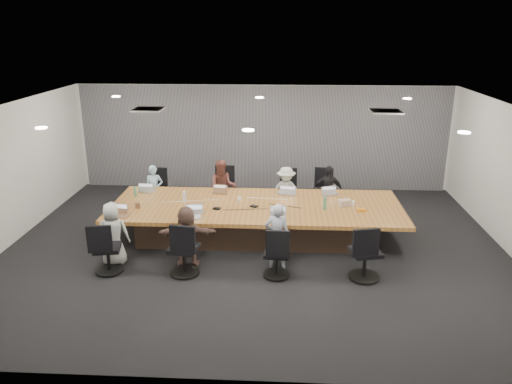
# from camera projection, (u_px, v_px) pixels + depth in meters

# --- Properties ---
(floor) EXTENTS (10.00, 8.00, 0.00)m
(floor) POSITION_uv_depth(u_px,v_px,m) (255.00, 247.00, 10.10)
(floor) COLOR black
(floor) RESTS_ON ground
(ceiling) EXTENTS (10.00, 8.00, 0.00)m
(ceiling) POSITION_uv_depth(u_px,v_px,m) (255.00, 109.00, 9.21)
(ceiling) COLOR white
(ceiling) RESTS_ON wall_back
(wall_back) EXTENTS (10.00, 0.00, 2.80)m
(wall_back) POSITION_uv_depth(u_px,v_px,m) (263.00, 138.00, 13.45)
(wall_back) COLOR beige
(wall_back) RESTS_ON ground
(wall_front) EXTENTS (10.00, 0.00, 2.80)m
(wall_front) POSITION_uv_depth(u_px,v_px,m) (236.00, 282.00, 5.87)
(wall_front) COLOR beige
(wall_front) RESTS_ON ground
(wall_left) EXTENTS (0.00, 8.00, 2.80)m
(wall_left) POSITION_uv_depth(u_px,v_px,m) (4.00, 177.00, 9.91)
(wall_left) COLOR beige
(wall_left) RESTS_ON ground
(curtain) EXTENTS (9.80, 0.04, 2.80)m
(curtain) POSITION_uv_depth(u_px,v_px,m) (263.00, 138.00, 13.37)
(curtain) COLOR slate
(curtain) RESTS_ON ground
(conference_table) EXTENTS (6.00, 2.20, 0.74)m
(conference_table) POSITION_uv_depth(u_px,v_px,m) (256.00, 220.00, 10.45)
(conference_table) COLOR #453125
(conference_table) RESTS_ON ground
(chair_0) EXTENTS (0.51, 0.51, 0.73)m
(chair_0) POSITION_uv_depth(u_px,v_px,m) (158.00, 194.00, 12.20)
(chair_0) COLOR black
(chair_0) RESTS_ON ground
(chair_1) EXTENTS (0.63, 0.63, 0.88)m
(chair_1) POSITION_uv_depth(u_px,v_px,m) (225.00, 192.00, 12.09)
(chair_1) COLOR black
(chair_1) RESTS_ON ground
(chair_2) EXTENTS (0.65, 0.65, 0.78)m
(chair_2) POSITION_uv_depth(u_px,v_px,m) (286.00, 195.00, 12.03)
(chair_2) COLOR black
(chair_2) RESTS_ON ground
(chair_3) EXTENTS (0.68, 0.68, 0.84)m
(chair_3) POSITION_uv_depth(u_px,v_px,m) (326.00, 194.00, 11.97)
(chair_3) COLOR black
(chair_3) RESTS_ON ground
(chair_4) EXTENTS (0.62, 0.62, 0.79)m
(chair_4) POSITION_uv_depth(u_px,v_px,m) (108.00, 252.00, 8.97)
(chair_4) COLOR black
(chair_4) RESTS_ON ground
(chair_5) EXTENTS (0.66, 0.66, 0.84)m
(chair_5) POSITION_uv_depth(u_px,v_px,m) (184.00, 253.00, 8.89)
(chair_5) COLOR black
(chair_5) RESTS_ON ground
(chair_6) EXTENTS (0.54, 0.54, 0.76)m
(chair_6) POSITION_uv_depth(u_px,v_px,m) (277.00, 257.00, 8.82)
(chair_6) COLOR black
(chair_6) RESTS_ON ground
(chair_7) EXTENTS (0.69, 0.69, 0.86)m
(chair_7) POSITION_uv_depth(u_px,v_px,m) (365.00, 256.00, 8.73)
(chair_7) COLOR black
(chair_7) RESTS_ON ground
(person_0) EXTENTS (0.45, 0.33, 1.16)m
(person_0) POSITION_uv_depth(u_px,v_px,m) (154.00, 190.00, 11.80)
(person_0) COLOR #97BDD6
(person_0) RESTS_ON ground
(laptop_0) EXTENTS (0.35, 0.25, 0.02)m
(laptop_0) POSITION_uv_depth(u_px,v_px,m) (148.00, 190.00, 11.22)
(laptop_0) COLOR #B2B2B7
(laptop_0) RESTS_ON conference_table
(person_1) EXTENTS (0.69, 0.57, 1.33)m
(person_1) POSITION_uv_depth(u_px,v_px,m) (223.00, 187.00, 11.69)
(person_1) COLOR brown
(person_1) RESTS_ON ground
(laptop_1) EXTENTS (0.33, 0.26, 0.02)m
(laptop_1) POSITION_uv_depth(u_px,v_px,m) (220.00, 191.00, 11.14)
(laptop_1) COLOR #8C6647
(laptop_1) RESTS_ON conference_table
(person_2) EXTENTS (0.80, 0.50, 1.18)m
(person_2) POSITION_uv_depth(u_px,v_px,m) (286.00, 192.00, 11.64)
(person_2) COLOR #B3BAB1
(person_2) RESTS_ON ground
(laptop_2) EXTENTS (0.39, 0.30, 0.02)m
(laptop_2) POSITION_uv_depth(u_px,v_px,m) (286.00, 193.00, 11.06)
(laptop_2) COLOR #B2B2B7
(laptop_2) RESTS_ON conference_table
(person_3) EXTENTS (0.72, 0.30, 1.23)m
(person_3) POSITION_uv_depth(u_px,v_px,m) (328.00, 191.00, 11.58)
(person_3) COLOR black
(person_3) RESTS_ON ground
(laptop_3) EXTENTS (0.38, 0.30, 0.02)m
(laptop_3) POSITION_uv_depth(u_px,v_px,m) (330.00, 193.00, 11.01)
(laptop_3) COLOR #B2B2B7
(laptop_3) RESTS_ON conference_table
(person_4) EXTENTS (0.65, 0.48, 1.21)m
(person_4) POSITION_uv_depth(u_px,v_px,m) (113.00, 234.00, 9.24)
(person_4) COLOR #A8ACA8
(person_4) RESTS_ON ground
(laptop_4) EXTENTS (0.33, 0.26, 0.02)m
(laptop_4) POSITION_uv_depth(u_px,v_px,m) (122.00, 216.00, 9.71)
(laptop_4) COLOR #8C6647
(laptop_4) RESTS_ON conference_table
(person_5) EXTENTS (1.11, 0.46, 1.17)m
(person_5) POSITION_uv_depth(u_px,v_px,m) (187.00, 236.00, 9.17)
(person_5) COLOR brown
(person_5) RESTS_ON ground
(laptop_5) EXTENTS (0.38, 0.30, 0.02)m
(laptop_5) POSITION_uv_depth(u_px,v_px,m) (192.00, 217.00, 9.64)
(laptop_5) COLOR #B2B2B7
(laptop_5) RESTS_ON conference_table
(person_6) EXTENTS (0.48, 0.33, 1.26)m
(person_6) POSITION_uv_depth(u_px,v_px,m) (277.00, 236.00, 9.07)
(person_6) COLOR #959AAF
(person_6) RESTS_ON ground
(laptop_6) EXTENTS (0.32, 0.23, 0.02)m
(laptop_6) POSITION_uv_depth(u_px,v_px,m) (278.00, 219.00, 9.56)
(laptop_6) COLOR #B2B2B7
(laptop_6) RESTS_ON conference_table
(bottle_green_left) EXTENTS (0.07, 0.07, 0.23)m
(bottle_green_left) POSITION_uv_depth(u_px,v_px,m) (135.00, 192.00, 10.79)
(bottle_green_left) COLOR #4A835E
(bottle_green_left) RESTS_ON conference_table
(bottle_green_right) EXTENTS (0.09, 0.09, 0.26)m
(bottle_green_right) POSITION_uv_depth(u_px,v_px,m) (325.00, 203.00, 10.03)
(bottle_green_right) COLOR #4A835E
(bottle_green_right) RESTS_ON conference_table
(bottle_clear) EXTENTS (0.09, 0.09, 0.24)m
(bottle_clear) POSITION_uv_depth(u_px,v_px,m) (184.00, 197.00, 10.44)
(bottle_clear) COLOR silver
(bottle_clear) RESTS_ON conference_table
(cup_white_far) EXTENTS (0.08, 0.08, 0.09)m
(cup_white_far) POSITION_uv_depth(u_px,v_px,m) (239.00, 199.00, 10.55)
(cup_white_far) COLOR white
(cup_white_far) RESTS_ON conference_table
(cup_white_near) EXTENTS (0.08, 0.08, 0.10)m
(cup_white_near) POSITION_uv_depth(u_px,v_px,m) (353.00, 203.00, 10.27)
(cup_white_near) COLOR white
(cup_white_near) RESTS_ON conference_table
(mug_brown) EXTENTS (0.12, 0.12, 0.12)m
(mug_brown) POSITION_uv_depth(u_px,v_px,m) (137.00, 205.00, 10.13)
(mug_brown) COLOR brown
(mug_brown) RESTS_ON conference_table
(mic_left) EXTENTS (0.17, 0.13, 0.03)m
(mic_left) POSITION_uv_depth(u_px,v_px,m) (217.00, 208.00, 10.08)
(mic_left) COLOR black
(mic_left) RESTS_ON conference_table
(mic_right) EXTENTS (0.18, 0.15, 0.03)m
(mic_right) POSITION_uv_depth(u_px,v_px,m) (254.00, 206.00, 10.21)
(mic_right) COLOR black
(mic_right) RESTS_ON conference_table
(stapler) EXTENTS (0.16, 0.09, 0.06)m
(stapler) POSITION_uv_depth(u_px,v_px,m) (279.00, 207.00, 10.10)
(stapler) COLOR black
(stapler) RESTS_ON conference_table
(canvas_bag) EXTENTS (0.29, 0.24, 0.13)m
(canvas_bag) POSITION_uv_depth(u_px,v_px,m) (345.00, 203.00, 10.26)
(canvas_bag) COLOR tan
(canvas_bag) RESTS_ON conference_table
(snack_packet) EXTENTS (0.19, 0.13, 0.04)m
(snack_packet) POSITION_uv_depth(u_px,v_px,m) (361.00, 210.00, 9.99)
(snack_packet) COLOR orange
(snack_packet) RESTS_ON conference_table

